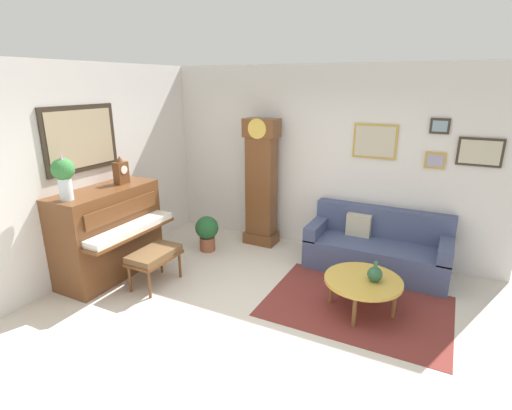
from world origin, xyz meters
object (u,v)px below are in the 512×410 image
mantel_clock (121,171)px  green_jug (375,274)px  piano (109,232)px  couch (377,248)px  flower_vase (63,174)px  potted_plant (207,231)px  grandfather_clock (261,186)px  piano_bench (154,256)px  coffee_table (363,281)px

mantel_clock → green_jug: bearing=5.6°
piano → couch: bearing=29.5°
green_jug → flower_vase: bearing=-160.5°
potted_plant → couch: bearing=12.7°
flower_vase → potted_plant: (0.72, 1.80, -1.21)m
mantel_clock → green_jug: 3.51m
couch → potted_plant: couch is taller
grandfather_clock → couch: size_ratio=1.07×
grandfather_clock → couch: (1.87, -0.11, -0.65)m
mantel_clock → green_jug: size_ratio=1.58×
flower_vase → piano: bearing=90.2°
mantel_clock → grandfather_clock: bearing=50.3°
mantel_clock → potted_plant: size_ratio=0.68×
grandfather_clock → green_jug: 2.46m
piano_bench → flower_vase: size_ratio=1.21×
grandfather_clock → flower_vase: 2.87m
coffee_table → couch: bearing=92.8°
piano_bench → flower_vase: 1.46m
mantel_clock → potted_plant: mantel_clock is taller
grandfather_clock → potted_plant: (-0.61, -0.67, -0.64)m
grandfather_clock → flower_vase: (-1.33, -2.47, 0.57)m
couch → green_jug: size_ratio=7.92×
piano → grandfather_clock: bearing=55.3°
mantel_clock → potted_plant: 1.59m
couch → coffee_table: size_ratio=2.16×
flower_vase → green_jug: (3.38, 1.20, -1.05)m
coffee_table → potted_plant: size_ratio=1.57×
grandfather_clock → mantel_clock: bearing=-129.7°
piano_bench → coffee_table: piano_bench is taller
coffee_table → green_jug: 0.17m
piano_bench → coffee_table: bearing=13.6°
couch → green_jug: (0.18, -1.16, 0.17)m
piano_bench → coffee_table: 2.61m
couch → mantel_clock: (-3.20, -1.49, 1.08)m
piano_bench → flower_vase: (-0.73, -0.59, 1.13)m
piano → mantel_clock: size_ratio=3.79×
piano_bench → flower_vase: flower_vase is taller
piano_bench → mantel_clock: size_ratio=1.84×
piano → flower_vase: size_ratio=2.48×
green_jug → piano: bearing=-169.1°
couch → flower_vase: 4.16m
grandfather_clock → mantel_clock: 2.13m
piano_bench → potted_plant: (-0.01, 1.22, -0.08)m
mantel_clock → flower_vase: size_ratio=0.66×
piano_bench → potted_plant: bearing=90.4°
piano_bench → couch: bearing=35.7°
grandfather_clock → coffee_table: 2.39m
grandfather_clock → flower_vase: size_ratio=3.50×
mantel_clock → potted_plant: (0.72, 0.94, -1.07)m
piano → potted_plant: bearing=60.2°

